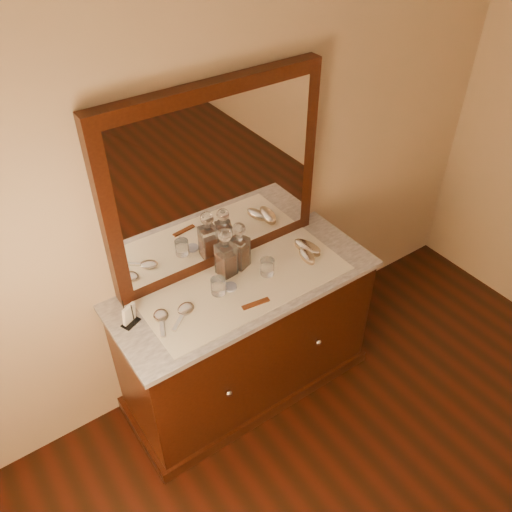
# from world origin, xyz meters

# --- Properties ---
(dresser_cabinet) EXTENTS (1.40, 0.55, 0.82)m
(dresser_cabinet) POSITION_xyz_m (0.00, 1.96, 0.41)
(dresser_cabinet) COLOR black
(dresser_cabinet) RESTS_ON floor
(dresser_plinth) EXTENTS (1.46, 0.59, 0.08)m
(dresser_plinth) POSITION_xyz_m (0.00, 1.96, 0.04)
(dresser_plinth) COLOR black
(dresser_plinth) RESTS_ON floor
(knob_left) EXTENTS (0.04, 0.04, 0.04)m
(knob_left) POSITION_xyz_m (-0.30, 1.67, 0.45)
(knob_left) COLOR silver
(knob_left) RESTS_ON dresser_cabinet
(knob_right) EXTENTS (0.04, 0.04, 0.04)m
(knob_right) POSITION_xyz_m (0.30, 1.67, 0.45)
(knob_right) COLOR silver
(knob_right) RESTS_ON dresser_cabinet
(marble_top) EXTENTS (1.44, 0.59, 0.03)m
(marble_top) POSITION_xyz_m (0.00, 1.96, 0.83)
(marble_top) COLOR silver
(marble_top) RESTS_ON dresser_cabinet
(mirror_frame) EXTENTS (1.20, 0.08, 1.00)m
(mirror_frame) POSITION_xyz_m (0.00, 2.20, 1.35)
(mirror_frame) COLOR black
(mirror_frame) RESTS_ON marble_top
(mirror_glass) EXTENTS (1.06, 0.01, 0.86)m
(mirror_glass) POSITION_xyz_m (0.00, 2.17, 1.35)
(mirror_glass) COLOR white
(mirror_glass) RESTS_ON marble_top
(lace_runner) EXTENTS (1.10, 0.45, 0.00)m
(lace_runner) POSITION_xyz_m (0.00, 1.94, 0.85)
(lace_runner) COLOR silver
(lace_runner) RESTS_ON marble_top
(pin_dish) EXTENTS (0.09, 0.09, 0.01)m
(pin_dish) POSITION_xyz_m (-0.09, 1.96, 0.86)
(pin_dish) COLOR white
(pin_dish) RESTS_ON lace_runner
(comb) EXTENTS (0.15, 0.05, 0.01)m
(comb) POSITION_xyz_m (-0.05, 1.79, 0.86)
(comb) COLOR brown
(comb) RESTS_ON lace_runner
(napkin_rack) EXTENTS (0.10, 0.09, 0.14)m
(napkin_rack) POSITION_xyz_m (-0.61, 2.03, 0.90)
(napkin_rack) COLOR black
(napkin_rack) RESTS_ON marble_top
(decanter_left) EXTENTS (0.10, 0.10, 0.29)m
(decanter_left) POSITION_xyz_m (-0.04, 2.07, 0.97)
(decanter_left) COLOR maroon
(decanter_left) RESTS_ON lace_runner
(decanter_right) EXTENTS (0.11, 0.11, 0.28)m
(decanter_right) POSITION_xyz_m (0.05, 2.08, 0.96)
(decanter_right) COLOR maroon
(decanter_right) RESTS_ON lace_runner
(brush_near) EXTENTS (0.10, 0.16, 0.04)m
(brush_near) POSITION_xyz_m (0.39, 1.92, 0.87)
(brush_near) COLOR #8F7558
(brush_near) RESTS_ON lace_runner
(brush_far) EXTENTS (0.11, 0.19, 0.05)m
(brush_far) POSITION_xyz_m (0.43, 1.97, 0.88)
(brush_far) COLOR #8F7558
(brush_far) RESTS_ON lace_runner
(hand_mirror_outer) EXTENTS (0.12, 0.19, 0.02)m
(hand_mirror_outer) POSITION_xyz_m (-0.48, 1.97, 0.86)
(hand_mirror_outer) COLOR silver
(hand_mirror_outer) RESTS_ON lace_runner
(hand_mirror_inner) EXTENTS (0.19, 0.16, 0.02)m
(hand_mirror_inner) POSITION_xyz_m (-0.37, 1.94, 0.86)
(hand_mirror_inner) COLOR silver
(hand_mirror_inner) RESTS_ON lace_runner
(tumblers) EXTENTS (0.37, 0.10, 0.09)m
(tumblers) POSITION_xyz_m (-0.01, 1.96, 0.90)
(tumblers) COLOR white
(tumblers) RESTS_ON lace_runner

